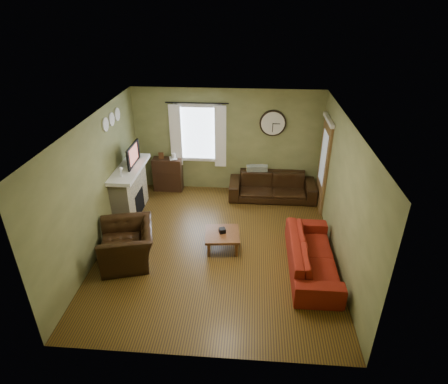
# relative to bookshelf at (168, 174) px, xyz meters

# --- Properties ---
(floor) EXTENTS (4.60, 5.20, 0.00)m
(floor) POSITION_rel_bookshelf_xyz_m (1.50, -2.40, -0.43)
(floor) COLOR #4B3413
(floor) RESTS_ON ground
(ceiling) EXTENTS (4.60, 5.20, 0.00)m
(ceiling) POSITION_rel_bookshelf_xyz_m (1.50, -2.40, 2.17)
(ceiling) COLOR white
(ceiling) RESTS_ON ground
(wall_left) EXTENTS (0.00, 5.20, 2.60)m
(wall_left) POSITION_rel_bookshelf_xyz_m (-0.80, -2.40, 0.87)
(wall_left) COLOR olive
(wall_left) RESTS_ON ground
(wall_right) EXTENTS (0.00, 5.20, 2.60)m
(wall_right) POSITION_rel_bookshelf_xyz_m (3.80, -2.40, 0.87)
(wall_right) COLOR olive
(wall_right) RESTS_ON ground
(wall_back) EXTENTS (4.60, 0.00, 2.60)m
(wall_back) POSITION_rel_bookshelf_xyz_m (1.50, 0.20, 0.87)
(wall_back) COLOR olive
(wall_back) RESTS_ON ground
(wall_front) EXTENTS (4.60, 0.00, 2.60)m
(wall_front) POSITION_rel_bookshelf_xyz_m (1.50, -5.00, 0.87)
(wall_front) COLOR olive
(wall_front) RESTS_ON ground
(fireplace) EXTENTS (0.40, 1.40, 1.10)m
(fireplace) POSITION_rel_bookshelf_xyz_m (-0.60, -1.25, 0.12)
(fireplace) COLOR #CCBC8C
(fireplace) RESTS_ON floor
(firebox) EXTENTS (0.04, 0.60, 0.55)m
(firebox) POSITION_rel_bookshelf_xyz_m (-0.41, -1.25, -0.13)
(firebox) COLOR black
(firebox) RESTS_ON fireplace
(mantel) EXTENTS (0.58, 1.60, 0.08)m
(mantel) POSITION_rel_bookshelf_xyz_m (-0.57, -1.25, 0.71)
(mantel) COLOR white
(mantel) RESTS_ON fireplace
(tv) EXTENTS (0.08, 0.60, 0.35)m
(tv) POSITION_rel_bookshelf_xyz_m (-0.55, -1.10, 0.92)
(tv) COLOR black
(tv) RESTS_ON mantel
(tv_screen) EXTENTS (0.02, 0.62, 0.36)m
(tv_screen) POSITION_rel_bookshelf_xyz_m (-0.47, -1.10, 0.98)
(tv_screen) COLOR #994C3F
(tv_screen) RESTS_ON mantel
(medallion_left) EXTENTS (0.28, 0.28, 0.03)m
(medallion_left) POSITION_rel_bookshelf_xyz_m (-0.78, -1.60, 1.82)
(medallion_left) COLOR white
(medallion_left) RESTS_ON wall_left
(medallion_mid) EXTENTS (0.28, 0.28, 0.03)m
(medallion_mid) POSITION_rel_bookshelf_xyz_m (-0.78, -1.25, 1.82)
(medallion_mid) COLOR white
(medallion_mid) RESTS_ON wall_left
(medallion_right) EXTENTS (0.28, 0.28, 0.03)m
(medallion_right) POSITION_rel_bookshelf_xyz_m (-0.78, -0.90, 1.82)
(medallion_right) COLOR white
(medallion_right) RESTS_ON wall_left
(window_pane) EXTENTS (1.00, 0.02, 1.30)m
(window_pane) POSITION_rel_bookshelf_xyz_m (0.80, 0.18, 1.07)
(window_pane) COLOR silver
(window_pane) RESTS_ON wall_back
(curtain_rod) EXTENTS (0.03, 0.03, 1.50)m
(curtain_rod) POSITION_rel_bookshelf_xyz_m (0.80, 0.08, 1.84)
(curtain_rod) COLOR black
(curtain_rod) RESTS_ON wall_back
(curtain_left) EXTENTS (0.28, 0.04, 1.55)m
(curtain_left) POSITION_rel_bookshelf_xyz_m (0.25, 0.08, 1.02)
(curtain_left) COLOR white
(curtain_left) RESTS_ON wall_back
(curtain_right) EXTENTS (0.28, 0.04, 1.55)m
(curtain_right) POSITION_rel_bookshelf_xyz_m (1.35, 0.08, 1.02)
(curtain_right) COLOR white
(curtain_right) RESTS_ON wall_back
(wall_clock) EXTENTS (0.64, 0.06, 0.64)m
(wall_clock) POSITION_rel_bookshelf_xyz_m (2.60, 0.15, 1.37)
(wall_clock) COLOR white
(wall_clock) RESTS_ON wall_back
(door) EXTENTS (0.05, 0.90, 2.10)m
(door) POSITION_rel_bookshelf_xyz_m (3.77, -0.55, 0.62)
(door) COLOR brown
(door) RESTS_ON floor
(bookshelf) EXTENTS (0.73, 0.31, 0.87)m
(bookshelf) POSITION_rel_bookshelf_xyz_m (0.00, 0.00, 0.00)
(bookshelf) COLOR black
(bookshelf) RESTS_ON floor
(book) EXTENTS (0.25, 0.29, 0.02)m
(book) POSITION_rel_bookshelf_xyz_m (0.07, -0.02, 0.53)
(book) COLOR brown
(book) RESTS_ON bookshelf
(sofa_brown) EXTENTS (2.12, 0.83, 0.62)m
(sofa_brown) POSITION_rel_bookshelf_xyz_m (2.66, -0.24, -0.12)
(sofa_brown) COLOR black
(sofa_brown) RESTS_ON floor
(pillow_left) EXTENTS (0.44, 0.20, 0.42)m
(pillow_left) POSITION_rel_bookshelf_xyz_m (2.22, 0.02, 0.12)
(pillow_left) COLOR gray
(pillow_left) RESTS_ON sofa_brown
(pillow_right) EXTENTS (0.43, 0.14, 0.43)m
(pillow_right) POSITION_rel_bookshelf_xyz_m (2.32, 0.02, 0.12)
(pillow_right) COLOR gray
(pillow_right) RESTS_ON sofa_brown
(sofa_red) EXTENTS (0.83, 2.11, 0.62)m
(sofa_red) POSITION_rel_bookshelf_xyz_m (3.30, -2.95, -0.12)
(sofa_red) COLOR maroon
(sofa_red) RESTS_ON floor
(armchair) EXTENTS (1.25, 1.34, 0.73)m
(armchair) POSITION_rel_bookshelf_xyz_m (-0.15, -2.94, -0.07)
(armchair) COLOR black
(armchair) RESTS_ON floor
(coffee_table) EXTENTS (0.73, 0.73, 0.36)m
(coffee_table) POSITION_rel_bookshelf_xyz_m (1.60, -2.43, -0.26)
(coffee_table) COLOR brown
(coffee_table) RESTS_ON floor
(tissue_box) EXTENTS (0.16, 0.16, 0.09)m
(tissue_box) POSITION_rel_bookshelf_xyz_m (1.60, -2.41, -0.03)
(tissue_box) COLOR black
(tissue_box) RESTS_ON coffee_table
(wine_glass_a) EXTENTS (0.08, 0.08, 0.22)m
(wine_glass_a) POSITION_rel_bookshelf_xyz_m (-0.55, -1.75, 0.86)
(wine_glass_a) COLOR white
(wine_glass_a) RESTS_ON mantel
(wine_glass_b) EXTENTS (0.07, 0.07, 0.20)m
(wine_glass_b) POSITION_rel_bookshelf_xyz_m (-0.55, -1.71, 0.85)
(wine_glass_b) COLOR white
(wine_glass_b) RESTS_ON mantel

